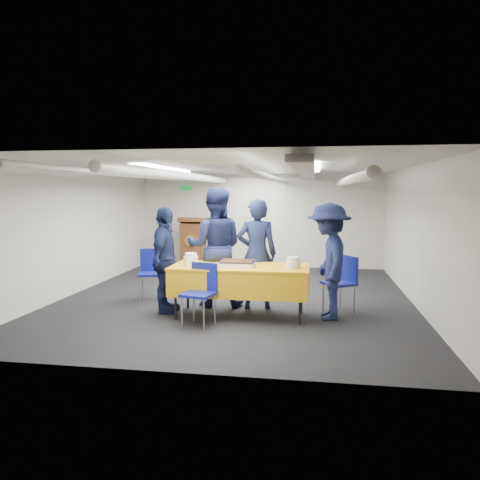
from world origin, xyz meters
name	(u,v)px	position (x,y,z in m)	size (l,w,h in m)	color
ground	(237,298)	(0.00, 0.00, 0.00)	(7.00, 7.00, 0.00)	black
room_shell	(245,195)	(0.09, 0.41, 1.81)	(6.00, 7.00, 2.30)	beige
serving_table	(240,280)	(0.26, -1.21, 0.56)	(2.05, 0.90, 0.77)	black
sheet_cake	(237,263)	(0.23, -1.26, 0.81)	(0.52, 0.40, 0.09)	white
plate_stack_left	(191,259)	(-0.48, -1.26, 0.86)	(0.22, 0.22, 0.18)	white
plate_stack_right	(293,263)	(1.05, -1.26, 0.84)	(0.21, 0.21, 0.16)	white
podium	(193,243)	(-1.60, 3.05, 0.61)	(0.62, 0.53, 1.25)	brown
chair_near	(201,287)	(-0.21, -1.72, 0.53)	(0.51, 0.51, 0.87)	gray
chair_right	(343,278)	(1.81, -0.65, 0.53)	(0.59, 0.59, 0.87)	gray
chair_left	(151,268)	(-1.47, -0.29, 0.53)	(0.51, 0.51, 0.87)	gray
sailor_a	(257,254)	(0.44, -0.68, 0.88)	(0.64, 0.42, 1.76)	#0E1433
sailor_b	(215,247)	(-0.25, -0.60, 0.97)	(0.94, 0.73, 1.94)	#0E1433
sailor_c	(165,260)	(-0.92, -1.17, 0.82)	(0.96, 0.40, 1.64)	#0E1433
sailor_d	(329,261)	(1.56, -1.11, 0.86)	(1.11, 0.64, 1.72)	#0E1433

